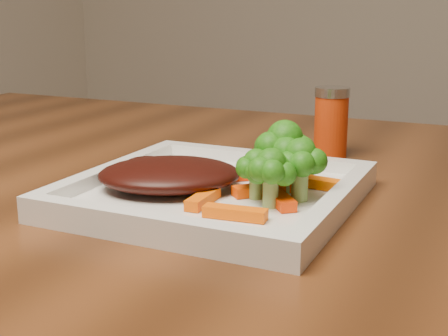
% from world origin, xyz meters
% --- Properties ---
extents(plate, '(0.27, 0.27, 0.01)m').
position_xyz_m(plate, '(-0.13, -0.25, 0.76)').
color(plate, white).
rests_on(plate, dining_table).
extents(steak, '(0.18, 0.17, 0.03)m').
position_xyz_m(steak, '(-0.18, -0.26, 0.78)').
color(steak, '#370B08').
rests_on(steak, plate).
extents(broccoli_0, '(0.07, 0.07, 0.07)m').
position_xyz_m(broccoli_0, '(-0.07, -0.22, 0.80)').
color(broccoli_0, '#2F7513').
rests_on(broccoli_0, plate).
extents(broccoli_1, '(0.06, 0.06, 0.06)m').
position_xyz_m(broccoli_1, '(-0.04, -0.24, 0.79)').
color(broccoli_1, '#186010').
rests_on(broccoli_1, plate).
extents(broccoli_2, '(0.07, 0.07, 0.06)m').
position_xyz_m(broccoli_2, '(-0.06, -0.27, 0.79)').
color(broccoli_2, '#2B6010').
rests_on(broccoli_2, plate).
extents(broccoli_3, '(0.06, 0.06, 0.06)m').
position_xyz_m(broccoli_3, '(-0.08, -0.25, 0.79)').
color(broccoli_3, '#1B7713').
rests_on(broccoli_3, plate).
extents(carrot_0, '(0.06, 0.02, 0.01)m').
position_xyz_m(carrot_0, '(-0.08, -0.32, 0.77)').
color(carrot_0, '#FF5C04').
rests_on(carrot_0, plate).
extents(carrot_2, '(0.02, 0.05, 0.01)m').
position_xyz_m(carrot_2, '(-0.12, -0.29, 0.77)').
color(carrot_2, '#F95904').
rests_on(carrot_2, plate).
extents(carrot_3, '(0.07, 0.03, 0.01)m').
position_xyz_m(carrot_3, '(-0.03, -0.19, 0.77)').
color(carrot_3, '#FF6504').
rests_on(carrot_3, plate).
extents(carrot_4, '(0.05, 0.04, 0.01)m').
position_xyz_m(carrot_4, '(-0.11, -0.19, 0.77)').
color(carrot_4, red).
rests_on(carrot_4, plate).
extents(carrot_5, '(0.05, 0.05, 0.01)m').
position_xyz_m(carrot_5, '(-0.06, -0.26, 0.77)').
color(carrot_5, '#FF3904').
rests_on(carrot_5, plate).
extents(carrot_6, '(0.05, 0.06, 0.01)m').
position_xyz_m(carrot_6, '(-0.08, -0.24, 0.77)').
color(carrot_6, '#FA4404').
rests_on(carrot_6, plate).
extents(spice_shaker, '(0.05, 0.05, 0.09)m').
position_xyz_m(spice_shaker, '(-0.08, -0.00, 0.80)').
color(spice_shaker, '#BA310A').
rests_on(spice_shaker, dining_table).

